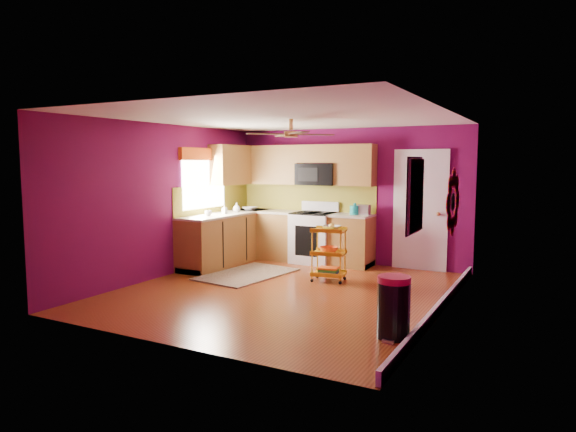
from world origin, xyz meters
The scene contains 18 objects.
ground centered at (0.00, 0.00, 0.00)m, with size 5.00×5.00×0.00m, color #662910.
room_envelope centered at (0.03, 0.00, 1.63)m, with size 4.54×5.04×2.52m.
lower_cabinets centered at (-1.35, 1.82, 0.43)m, with size 2.81×2.31×0.94m.
electric_range centered at (-0.55, 2.17, 0.48)m, with size 0.76×0.66×1.13m.
upper_cabinetry centered at (-1.24, 2.17, 1.80)m, with size 2.80×2.30×1.26m.
left_window centered at (-2.22, 1.05, 1.74)m, with size 0.08×1.35×1.08m.
panel_door centered at (1.35, 2.47, 1.02)m, with size 0.95×0.11×2.15m.
right_wall_art centered at (2.23, -0.34, 1.44)m, with size 0.04×2.74×1.04m.
ceiling_fan centered at (0.00, 0.20, 2.29)m, with size 1.01×1.01×0.26m.
shag_rug centered at (-1.08, 0.67, 0.01)m, with size 1.02×1.67×0.02m, color black.
rolling_cart centered at (0.31, 0.91, 0.47)m, with size 0.56×0.45×0.92m.
trash_can centered at (1.97, -1.19, 0.34)m, with size 0.36×0.39×0.67m.
teal_kettle centered at (0.23, 2.23, 1.02)m, with size 0.18×0.18×0.21m.
toaster centered at (0.39, 2.27, 1.03)m, with size 0.22×0.15×0.18m, color beige.
soap_bottle_a centered at (-1.91, 1.22, 1.02)m, with size 0.08×0.08×0.17m, color #EA3F72.
soap_bottle_b centered at (-1.89, 1.60, 1.03)m, with size 0.14×0.14×0.18m, color white.
counter_dish centered at (-1.87, 2.03, 0.97)m, with size 0.28×0.28×0.07m, color white.
counter_cup centered at (-1.93, 0.77, 0.99)m, with size 0.12×0.12×0.10m, color white.
Camera 1 is at (3.49, -6.44, 1.88)m, focal length 32.00 mm.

